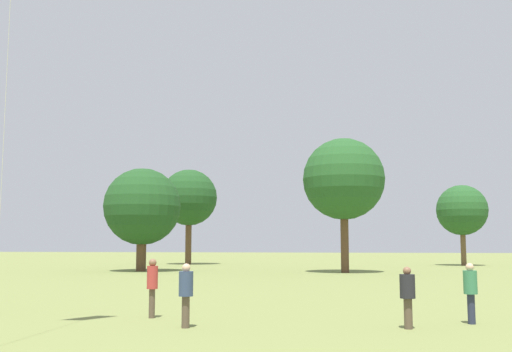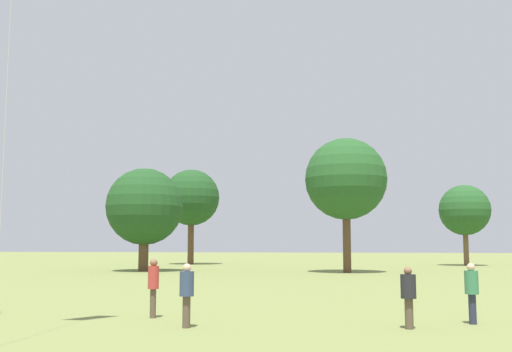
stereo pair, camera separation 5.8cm
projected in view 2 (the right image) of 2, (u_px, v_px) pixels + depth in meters
person_standing_0 at (153, 282)px, 17.98m from camera, size 0.35×0.35×1.76m
person_standing_2 at (408, 292)px, 15.63m from camera, size 0.50×0.50×1.61m
person_standing_3 at (187, 290)px, 15.86m from camera, size 0.53×0.53×1.68m
person_standing_5 at (472, 288)px, 16.58m from camera, size 0.51×0.51×1.67m
distant_tree_0 at (191, 198)px, 65.57m from camera, size 6.15×6.15×10.35m
distant_tree_1 at (144, 207)px, 49.02m from camera, size 6.28×6.28×8.40m
distant_tree_2 at (465, 210)px, 61.60m from camera, size 5.19×5.19×8.28m
distant_tree_3 at (346, 179)px, 46.70m from camera, size 6.38×6.38×10.45m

